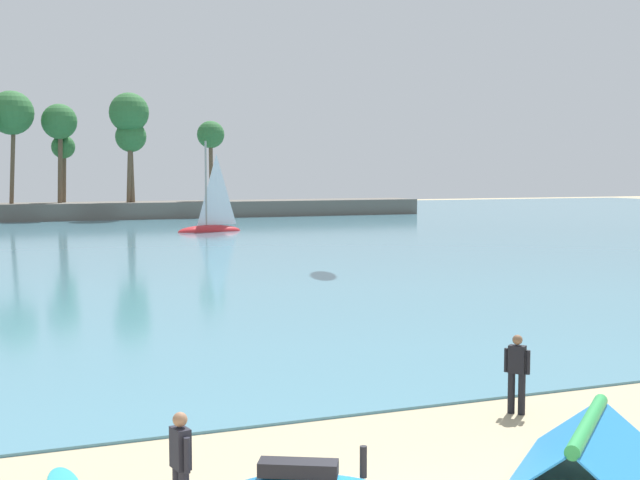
# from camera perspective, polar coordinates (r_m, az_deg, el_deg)

# --- Properties ---
(sea) EXTENTS (220.00, 117.31, 0.06)m
(sea) POSITION_cam_1_polar(r_m,az_deg,el_deg) (74.92, -18.14, 0.46)
(sea) COLOR teal
(sea) RESTS_ON ground
(palm_headland) EXTENTS (88.13, 6.39, 13.27)m
(palm_headland) POSITION_cam_1_polar(r_m,az_deg,el_deg) (93.21, -19.51, 3.58)
(palm_headland) COLOR #605B54
(palm_headland) RESTS_ON ground
(folded_kite) EXTENTS (4.00, 3.93, 1.01)m
(folded_kite) POSITION_cam_1_polar(r_m,az_deg,el_deg) (15.06, 17.18, -12.53)
(folded_kite) COLOR #237FD1
(folded_kite) RESTS_ON ground
(person_rigging_by_gear) EXTENTS (0.26, 0.54, 1.67)m
(person_rigging_by_gear) POSITION_cam_1_polar(r_m,az_deg,el_deg) (12.76, -9.15, -14.45)
(person_rigging_by_gear) COLOR #23232D
(person_rigging_by_gear) RESTS_ON ground
(person_at_waterline) EXTENTS (0.38, 0.45, 1.67)m
(person_at_waterline) POSITION_cam_1_polar(r_m,az_deg,el_deg) (18.62, 12.82, -8.43)
(person_at_waterline) COLOR black
(person_at_waterline) RESTS_ON ground
(sailboat_near_shore) EXTENTS (5.72, 2.35, 8.05)m
(sailboat_near_shore) POSITION_cam_1_polar(r_m,az_deg,el_deg) (72.62, -7.19, 1.13)
(sailboat_near_shore) COLOR red
(sailboat_near_shore) RESTS_ON sea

